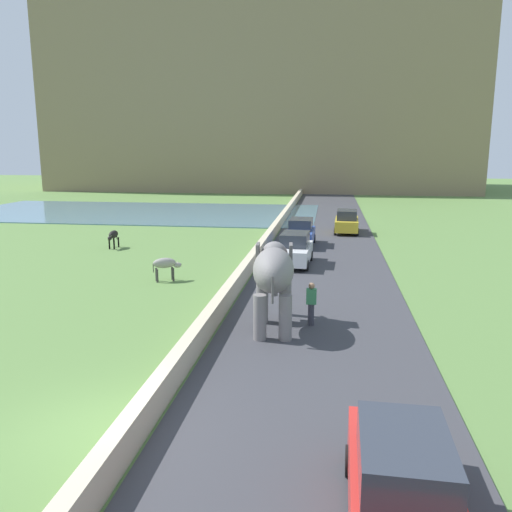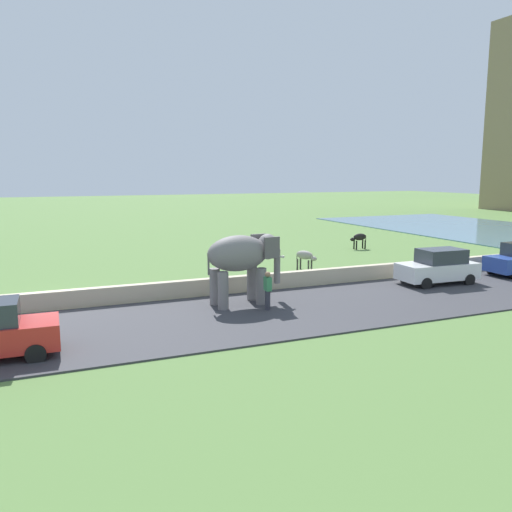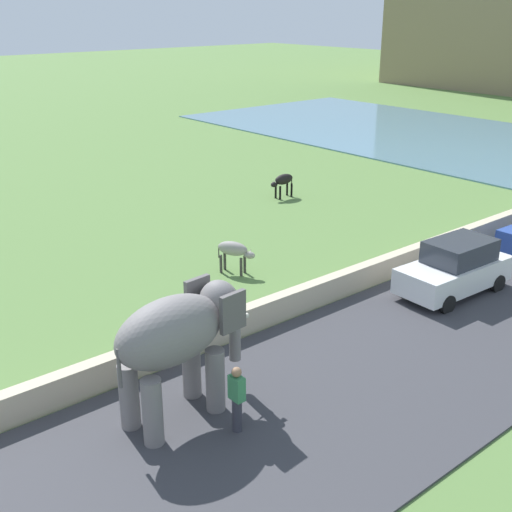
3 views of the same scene
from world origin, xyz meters
The scene contains 7 objects.
barrier_wall centered at (1.20, 18.00, 0.40)m, with size 0.40×110.00×0.80m, color beige.
lake centered at (-14.00, 39.84, 0.04)m, with size 36.00×18.00×0.08m, color slate.
elephant centered at (3.41, 7.19, 2.04)m, with size 1.63×3.52×2.99m.
person_beside_elephant centered at (4.71, 7.75, 0.87)m, with size 0.36×0.22×1.63m.
car_white centered at (3.43, 17.70, 0.90)m, with size 1.94×4.07×1.80m.
cow_black centered at (-8.48, 21.09, 0.84)m, with size 0.47×1.39×1.15m.
cow_grey centered at (-2.51, 13.37, 0.84)m, with size 1.39×0.93×1.15m.
Camera 3 is at (14.19, 0.31, 8.79)m, focal length 46.07 mm.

